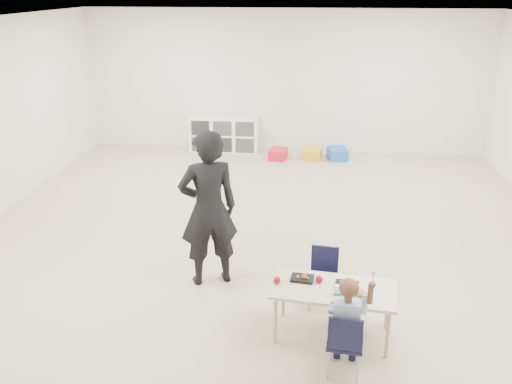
# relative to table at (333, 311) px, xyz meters

# --- Properties ---
(room) EXTENTS (9.00, 9.02, 2.80)m
(room) POSITION_rel_table_xyz_m (-0.89, 1.80, 1.13)
(room) COLOR beige
(room) RESTS_ON ground
(table) EXTENTS (1.22, 0.70, 0.53)m
(table) POSITION_rel_table_xyz_m (0.00, 0.00, 0.00)
(table) COLOR beige
(table) RESTS_ON ground
(chair_near) EXTENTS (0.34, 0.32, 0.64)m
(chair_near) POSITION_rel_table_xyz_m (0.10, -0.52, 0.05)
(chair_near) COLOR black
(chair_near) RESTS_ON ground
(chair_far) EXTENTS (0.34, 0.32, 0.64)m
(chair_far) POSITION_rel_table_xyz_m (-0.10, 0.52, 0.05)
(chair_far) COLOR black
(chair_far) RESTS_ON ground
(child) EXTENTS (0.47, 0.47, 1.01)m
(child) POSITION_rel_table_xyz_m (0.10, -0.52, 0.23)
(child) COLOR #A6BBE1
(child) RESTS_ON chair_near
(lunch_tray_near) EXTENTS (0.24, 0.18, 0.03)m
(lunch_tray_near) POSITION_rel_table_xyz_m (0.12, 0.04, 0.28)
(lunch_tray_near) COLOR black
(lunch_tray_near) RESTS_ON table
(lunch_tray_far) EXTENTS (0.24, 0.18, 0.03)m
(lunch_tray_far) POSITION_rel_table_xyz_m (-0.31, 0.12, 0.28)
(lunch_tray_far) COLOR black
(lunch_tray_far) RESTS_ON table
(milk_carton) EXTENTS (0.08, 0.08, 0.10)m
(milk_carton) POSITION_rel_table_xyz_m (0.03, -0.13, 0.31)
(milk_carton) COLOR white
(milk_carton) RESTS_ON table
(bread_roll) EXTENTS (0.09, 0.09, 0.07)m
(bread_roll) POSITION_rel_table_xyz_m (0.25, -0.11, 0.30)
(bread_roll) COLOR tan
(bread_roll) RESTS_ON table
(apple_near) EXTENTS (0.07, 0.07, 0.07)m
(apple_near) POSITION_rel_table_xyz_m (-0.14, 0.09, 0.30)
(apple_near) COLOR maroon
(apple_near) RESTS_ON table
(apple_far) EXTENTS (0.07, 0.07, 0.07)m
(apple_far) POSITION_rel_table_xyz_m (-0.55, 0.02, 0.30)
(apple_far) COLOR maroon
(apple_far) RESTS_ON table
(cubby_shelf) EXTENTS (1.40, 0.40, 0.70)m
(cubby_shelf) POSITION_rel_table_xyz_m (-2.09, 6.08, 0.08)
(cubby_shelf) COLOR white
(cubby_shelf) RESTS_ON ground
(adult) EXTENTS (0.78, 0.66, 1.81)m
(adult) POSITION_rel_table_xyz_m (-1.38, 0.90, 0.63)
(adult) COLOR black
(adult) RESTS_ON ground
(bin_red) EXTENTS (0.38, 0.45, 0.20)m
(bin_red) POSITION_rel_table_xyz_m (-0.95, 5.64, -0.17)
(bin_red) COLOR red
(bin_red) RESTS_ON ground
(bin_yellow) EXTENTS (0.38, 0.46, 0.21)m
(bin_yellow) POSITION_rel_table_xyz_m (-0.28, 5.74, -0.17)
(bin_yellow) COLOR gold
(bin_yellow) RESTS_ON ground
(bin_blue) EXTENTS (0.42, 0.51, 0.22)m
(bin_blue) POSITION_rel_table_xyz_m (0.21, 5.78, -0.16)
(bin_blue) COLOR blue
(bin_blue) RESTS_ON ground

